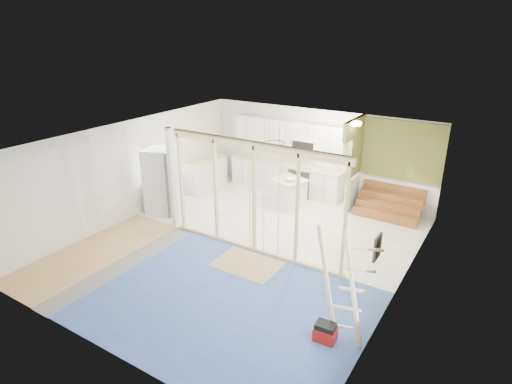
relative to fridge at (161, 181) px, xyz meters
The scene contains 17 objects.
room 3.14m from the fridge, 10.71° to the right, with size 7.01×8.01×2.61m.
floor_overlays 3.30m from the fridge, ahead, with size 7.00×8.00×0.03m.
stud_frame 2.96m from the fridge, 11.61° to the right, with size 4.66×0.14×2.60m.
base_cabinets 3.17m from the fridge, 62.44° to the left, with size 4.45×2.24×0.93m.
upper_cabinets 4.03m from the fridge, 55.54° to the left, with size 3.60×0.41×0.85m.
green_partition 5.96m from the fridge, 31.10° to the left, with size 2.25×1.51×2.60m.
pot_rack 3.24m from the fridge, 25.47° to the left, with size 0.52×0.52×0.72m.
sheathing_panel 7.04m from the fridge, 21.52° to the right, with size 0.02×4.00×2.60m, color #9E7B56.
electrical_panel 6.83m from the fridge, 16.95° to the right, with size 0.04×0.30×0.40m, color #39393E.
ceiling_light 5.33m from the fridge, 28.49° to the left, with size 0.32×0.32×0.08m, color #FFEABF.
fridge is the anchor object (origin of this frame).
island 3.55m from the fridge, 37.16° to the left, with size 1.07×1.07×0.82m.
bowl 3.56m from the fridge, 35.41° to the left, with size 0.29×0.29×0.07m, color white.
soap_bottle_a 3.30m from the fridge, 71.44° to the left, with size 0.10×0.10×0.26m, color #9DA0AF.
soap_bottle_b 4.96m from the fridge, 40.74° to the left, with size 0.08×0.09×0.19m, color silver.
toolbox 6.50m from the fridge, 22.85° to the right, with size 0.37×0.29×0.34m.
ladder 6.57m from the fridge, 20.97° to the right, with size 1.06×0.06×1.96m.
Camera 1 is at (4.93, -7.32, 4.84)m, focal length 30.00 mm.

